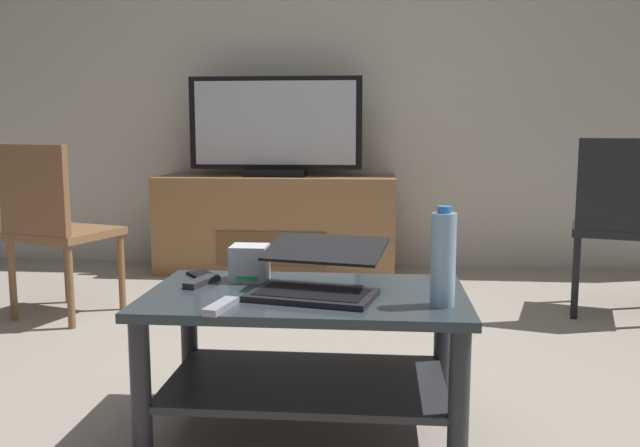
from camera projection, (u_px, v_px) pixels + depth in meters
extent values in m
plane|color=#9E9384|center=(316.00, 392.00, 2.49)|extent=(7.68, 7.68, 0.00)
cube|color=beige|center=(349.00, 68.00, 4.70)|extent=(6.40, 0.12, 2.80)
cube|color=#2D383D|center=(306.00, 297.00, 2.11)|extent=(1.01, 0.59, 0.03)
cube|color=#2D2D33|center=(306.00, 382.00, 2.15)|extent=(0.89, 0.52, 0.02)
cylinder|color=#2D2D33|center=(141.00, 391.00, 1.94)|extent=(0.06, 0.06, 0.43)
cylinder|color=#2D2D33|center=(459.00, 403.00, 1.86)|extent=(0.06, 0.06, 0.43)
cylinder|color=#2D2D33|center=(189.00, 338.00, 2.43)|extent=(0.06, 0.06, 0.43)
cylinder|color=#2D2D33|center=(442.00, 345.00, 2.35)|extent=(0.06, 0.06, 0.43)
cube|color=olive|center=(277.00, 224.00, 4.57)|extent=(1.61, 0.49, 0.66)
cube|color=brown|center=(271.00, 249.00, 4.35)|extent=(0.73, 0.01, 0.23)
cube|color=black|center=(276.00, 173.00, 4.50)|extent=(0.41, 0.20, 0.05)
cube|color=black|center=(275.00, 123.00, 4.46)|extent=(1.16, 0.04, 0.61)
cube|color=#B2B7C1|center=(275.00, 123.00, 4.44)|extent=(1.08, 0.01, 0.55)
cube|color=black|center=(617.00, 230.00, 3.50)|extent=(0.54, 0.54, 0.04)
cube|color=black|center=(622.00, 187.00, 3.28)|extent=(0.41, 0.15, 0.48)
cylinder|color=black|center=(576.00, 264.00, 3.77)|extent=(0.04, 0.04, 0.43)
cylinder|color=black|center=(576.00, 278.00, 3.42)|extent=(0.04, 0.04, 0.43)
cube|color=brown|center=(66.00, 233.00, 3.47)|extent=(0.55, 0.55, 0.04)
cube|color=brown|center=(34.00, 192.00, 3.25)|extent=(0.41, 0.16, 0.47)
cylinder|color=brown|center=(122.00, 272.00, 3.60)|extent=(0.04, 0.04, 0.42)
cylinder|color=brown|center=(67.00, 266.00, 3.75)|extent=(0.04, 0.04, 0.42)
cylinder|color=brown|center=(70.00, 287.00, 3.25)|extent=(0.04, 0.04, 0.42)
cylinder|color=brown|center=(12.00, 280.00, 3.40)|extent=(0.04, 0.04, 0.42)
cube|color=black|center=(312.00, 295.00, 2.04)|extent=(0.42, 0.30, 0.02)
cube|color=black|center=(312.00, 292.00, 2.04)|extent=(0.36, 0.24, 0.00)
cube|color=black|center=(325.00, 249.00, 2.15)|extent=(0.42, 0.30, 0.06)
cube|color=teal|center=(325.00, 249.00, 2.15)|extent=(0.37, 0.26, 0.05)
cube|color=silver|center=(250.00, 263.00, 2.27)|extent=(0.12, 0.12, 0.12)
cube|color=#19D84C|center=(246.00, 278.00, 2.21)|extent=(0.07, 0.00, 0.01)
cylinder|color=#99C6E5|center=(443.00, 260.00, 1.93)|extent=(0.07, 0.07, 0.27)
cylinder|color=blue|center=(444.00, 210.00, 1.91)|extent=(0.04, 0.04, 0.02)
cube|color=black|center=(203.00, 275.00, 2.33)|extent=(0.14, 0.15, 0.01)
cube|color=#99999E|center=(221.00, 306.00, 1.90)|extent=(0.07, 0.17, 0.02)
cube|color=#2D2D30|center=(201.00, 282.00, 2.21)|extent=(0.09, 0.17, 0.02)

